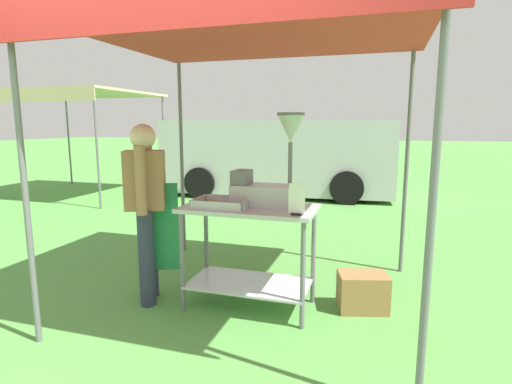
{
  "coord_description": "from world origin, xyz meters",
  "views": [
    {
      "loc": [
        1.34,
        -2.35,
        1.61
      ],
      "look_at": [
        0.28,
        1.07,
        1.0
      ],
      "focal_mm": 28.39,
      "sensor_mm": 36.0,
      "label": 1
    }
  ],
  "objects_px": {
    "neighbour_tent": "(75,96)",
    "donut_cart": "(249,236)",
    "stall_canopy": "(252,37)",
    "donut_fryer": "(270,176)",
    "supply_crate": "(363,292)",
    "menu_sign": "(297,202)",
    "vendor": "(147,204)",
    "van_silver": "(278,156)",
    "donut_tray": "(222,205)"
  },
  "relations": [
    {
      "from": "donut_fryer",
      "to": "vendor",
      "type": "bearing_deg",
      "value": -167.99
    },
    {
      "from": "donut_fryer",
      "to": "menu_sign",
      "type": "xyz_separation_m",
      "value": [
        0.3,
        -0.29,
        -0.15
      ]
    },
    {
      "from": "neighbour_tent",
      "to": "donut_cart",
      "type": "bearing_deg",
      "value": -38.5
    },
    {
      "from": "donut_cart",
      "to": "supply_crate",
      "type": "distance_m",
      "value": 1.1
    },
    {
      "from": "donut_tray",
      "to": "vendor",
      "type": "relative_size",
      "value": 0.29
    },
    {
      "from": "donut_tray",
      "to": "van_silver",
      "type": "xyz_separation_m",
      "value": [
        -1.01,
        5.95,
        -0.05
      ]
    },
    {
      "from": "donut_fryer",
      "to": "neighbour_tent",
      "type": "xyz_separation_m",
      "value": [
        -5.65,
        4.28,
        1.07
      ]
    },
    {
      "from": "donut_cart",
      "to": "donut_tray",
      "type": "bearing_deg",
      "value": -157.03
    },
    {
      "from": "donut_cart",
      "to": "menu_sign",
      "type": "distance_m",
      "value": 0.62
    },
    {
      "from": "vendor",
      "to": "van_silver",
      "type": "bearing_deg",
      "value": 93.0
    },
    {
      "from": "neighbour_tent",
      "to": "stall_canopy",
      "type": "bearing_deg",
      "value": -37.86
    },
    {
      "from": "vendor",
      "to": "supply_crate",
      "type": "relative_size",
      "value": 3.4
    },
    {
      "from": "stall_canopy",
      "to": "menu_sign",
      "type": "xyz_separation_m",
      "value": [
        0.45,
        -0.3,
        -1.3
      ]
    },
    {
      "from": "donut_cart",
      "to": "neighbour_tent",
      "type": "xyz_separation_m",
      "value": [
        -5.49,
        4.37,
        1.59
      ]
    },
    {
      "from": "donut_fryer",
      "to": "neighbour_tent",
      "type": "bearing_deg",
      "value": 142.83
    },
    {
      "from": "stall_canopy",
      "to": "van_silver",
      "type": "relative_size",
      "value": 0.55
    },
    {
      "from": "van_silver",
      "to": "stall_canopy",
      "type": "bearing_deg",
      "value": -77.98
    },
    {
      "from": "menu_sign",
      "to": "supply_crate",
      "type": "height_order",
      "value": "menu_sign"
    },
    {
      "from": "donut_tray",
      "to": "vendor",
      "type": "xyz_separation_m",
      "value": [
        -0.7,
        -0.05,
        -0.03
      ]
    },
    {
      "from": "donut_cart",
      "to": "donut_fryer",
      "type": "height_order",
      "value": "donut_fryer"
    },
    {
      "from": "vendor",
      "to": "donut_tray",
      "type": "bearing_deg",
      "value": 4.29
    },
    {
      "from": "donut_fryer",
      "to": "supply_crate",
      "type": "xyz_separation_m",
      "value": [
        0.81,
        0.15,
        -1.0
      ]
    },
    {
      "from": "vendor",
      "to": "van_silver",
      "type": "height_order",
      "value": "van_silver"
    },
    {
      "from": "neighbour_tent",
      "to": "vendor",
      "type": "bearing_deg",
      "value": -44.58
    },
    {
      "from": "menu_sign",
      "to": "van_silver",
      "type": "height_order",
      "value": "van_silver"
    },
    {
      "from": "donut_tray",
      "to": "menu_sign",
      "type": "height_order",
      "value": "menu_sign"
    },
    {
      "from": "donut_cart",
      "to": "neighbour_tent",
      "type": "bearing_deg",
      "value": 141.5
    },
    {
      "from": "donut_fryer",
      "to": "supply_crate",
      "type": "bearing_deg",
      "value": 10.28
    },
    {
      "from": "donut_cart",
      "to": "donut_tray",
      "type": "relative_size",
      "value": 2.49
    },
    {
      "from": "supply_crate",
      "to": "van_silver",
      "type": "height_order",
      "value": "van_silver"
    },
    {
      "from": "donut_tray",
      "to": "donut_fryer",
      "type": "bearing_deg",
      "value": 25.25
    },
    {
      "from": "donut_cart",
      "to": "vendor",
      "type": "xyz_separation_m",
      "value": [
        -0.91,
        -0.14,
        0.26
      ]
    },
    {
      "from": "donut_fryer",
      "to": "donut_cart",
      "type": "bearing_deg",
      "value": -151.78
    },
    {
      "from": "donut_cart",
      "to": "donut_tray",
      "type": "xyz_separation_m",
      "value": [
        -0.21,
        -0.09,
        0.29
      ]
    },
    {
      "from": "vendor",
      "to": "van_silver",
      "type": "xyz_separation_m",
      "value": [
        -0.31,
        6.01,
        -0.03
      ]
    },
    {
      "from": "donut_fryer",
      "to": "vendor",
      "type": "height_order",
      "value": "donut_fryer"
    },
    {
      "from": "van_silver",
      "to": "neighbour_tent",
      "type": "height_order",
      "value": "neighbour_tent"
    },
    {
      "from": "menu_sign",
      "to": "vendor",
      "type": "bearing_deg",
      "value": 177.36
    },
    {
      "from": "vendor",
      "to": "supply_crate",
      "type": "bearing_deg",
      "value": 11.27
    },
    {
      "from": "donut_cart",
      "to": "supply_crate",
      "type": "height_order",
      "value": "donut_cart"
    },
    {
      "from": "vendor",
      "to": "donut_fryer",
      "type": "bearing_deg",
      "value": 12.01
    },
    {
      "from": "stall_canopy",
      "to": "neighbour_tent",
      "type": "distance_m",
      "value": 6.96
    },
    {
      "from": "stall_canopy",
      "to": "donut_fryer",
      "type": "relative_size",
      "value": 3.6
    },
    {
      "from": "donut_cart",
      "to": "vendor",
      "type": "relative_size",
      "value": 0.71
    },
    {
      "from": "donut_tray",
      "to": "menu_sign",
      "type": "xyz_separation_m",
      "value": [
        0.67,
        -0.12,
        0.08
      ]
    },
    {
      "from": "vendor",
      "to": "neighbour_tent",
      "type": "height_order",
      "value": "neighbour_tent"
    },
    {
      "from": "vendor",
      "to": "supply_crate",
      "type": "height_order",
      "value": "vendor"
    },
    {
      "from": "vendor",
      "to": "van_silver",
      "type": "relative_size",
      "value": 0.31
    },
    {
      "from": "donut_tray",
      "to": "donut_fryer",
      "type": "distance_m",
      "value": 0.47
    },
    {
      "from": "supply_crate",
      "to": "van_silver",
      "type": "distance_m",
      "value": 6.09
    }
  ]
}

